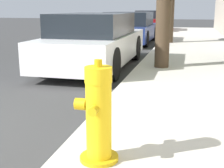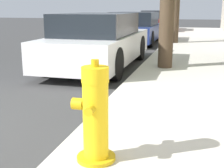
{
  "view_description": "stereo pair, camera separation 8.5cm",
  "coord_description": "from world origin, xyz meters",
  "px_view_note": "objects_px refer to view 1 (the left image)",
  "views": [
    {
      "loc": [
        3.16,
        -2.67,
        1.47
      ],
      "look_at": [
        2.25,
        1.0,
        0.54
      ],
      "focal_mm": 50.0,
      "sensor_mm": 36.0,
      "label": 1
    },
    {
      "loc": [
        3.24,
        -2.65,
        1.47
      ],
      "look_at": [
        2.25,
        1.0,
        0.54
      ],
      "focal_mm": 50.0,
      "sensor_mm": 36.0,
      "label": 2
    }
  ],
  "objects_px": {
    "parked_car_near": "(95,41)",
    "parked_car_mid": "(130,28)",
    "parked_car_far": "(151,22)",
    "fire_hydrant": "(98,116)"
  },
  "relations": [
    {
      "from": "parked_car_near",
      "to": "parked_car_mid",
      "type": "bearing_deg",
      "value": 91.89
    },
    {
      "from": "fire_hydrant",
      "to": "parked_car_near",
      "type": "relative_size",
      "value": 0.2
    },
    {
      "from": "parked_car_near",
      "to": "parked_car_mid",
      "type": "relative_size",
      "value": 1.07
    },
    {
      "from": "parked_car_mid",
      "to": "parked_car_far",
      "type": "xyz_separation_m",
      "value": [
        0.11,
        6.5,
        0.01
      ]
    },
    {
      "from": "fire_hydrant",
      "to": "parked_car_near",
      "type": "xyz_separation_m",
      "value": [
        -1.54,
        4.98,
        0.11
      ]
    },
    {
      "from": "parked_car_near",
      "to": "parked_car_far",
      "type": "bearing_deg",
      "value": 90.37
    },
    {
      "from": "parked_car_mid",
      "to": "parked_car_far",
      "type": "bearing_deg",
      "value": 89.04
    },
    {
      "from": "parked_car_far",
      "to": "fire_hydrant",
      "type": "bearing_deg",
      "value": -84.6
    },
    {
      "from": "parked_car_near",
      "to": "parked_car_far",
      "type": "height_order",
      "value": "parked_car_near"
    },
    {
      "from": "parked_car_near",
      "to": "parked_car_mid",
      "type": "xyz_separation_m",
      "value": [
        -0.19,
        5.65,
        -0.03
      ]
    }
  ]
}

